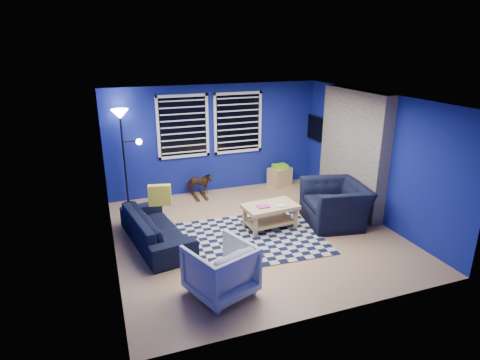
# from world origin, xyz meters

# --- Properties ---
(floor) EXTENTS (5.00, 5.00, 0.00)m
(floor) POSITION_xyz_m (0.00, 0.00, 0.00)
(floor) COLOR tan
(floor) RESTS_ON ground
(ceiling) EXTENTS (5.00, 5.00, 0.00)m
(ceiling) POSITION_xyz_m (0.00, 0.00, 2.50)
(ceiling) COLOR white
(ceiling) RESTS_ON wall_back
(wall_back) EXTENTS (5.00, 0.00, 5.00)m
(wall_back) POSITION_xyz_m (0.00, 2.50, 1.25)
(wall_back) COLOR navy
(wall_back) RESTS_ON floor
(wall_left) EXTENTS (0.00, 5.00, 5.00)m
(wall_left) POSITION_xyz_m (-2.50, 0.00, 1.25)
(wall_left) COLOR navy
(wall_left) RESTS_ON floor
(wall_right) EXTENTS (0.00, 5.00, 5.00)m
(wall_right) POSITION_xyz_m (2.50, 0.00, 1.25)
(wall_right) COLOR navy
(wall_right) RESTS_ON floor
(fireplace) EXTENTS (0.65, 2.00, 2.50)m
(fireplace) POSITION_xyz_m (2.36, 0.50, 1.20)
(fireplace) COLOR gray
(fireplace) RESTS_ON floor
(window_left) EXTENTS (1.17, 0.06, 1.42)m
(window_left) POSITION_xyz_m (-0.75, 2.46, 1.60)
(window_left) COLOR black
(window_left) RESTS_ON wall_back
(window_right) EXTENTS (1.17, 0.06, 1.42)m
(window_right) POSITION_xyz_m (0.55, 2.46, 1.60)
(window_right) COLOR black
(window_right) RESTS_ON wall_back
(tv) EXTENTS (0.07, 1.00, 0.58)m
(tv) POSITION_xyz_m (2.45, 2.00, 1.40)
(tv) COLOR black
(tv) RESTS_ON wall_right
(rug) EXTENTS (2.61, 2.13, 0.02)m
(rug) POSITION_xyz_m (-0.13, -0.16, 0.01)
(rug) COLOR black
(rug) RESTS_ON floor
(sofa) EXTENTS (2.09, 1.10, 0.58)m
(sofa) POSITION_xyz_m (-1.78, 0.25, 0.29)
(sofa) COLOR black
(sofa) RESTS_ON floor
(armchair_big) EXTENTS (1.40, 1.28, 0.80)m
(armchair_big) POSITION_xyz_m (1.65, -0.09, 0.40)
(armchair_big) COLOR black
(armchair_big) RESTS_ON floor
(armchair_bent) EXTENTS (1.06, 1.08, 0.77)m
(armchair_bent) POSITION_xyz_m (-1.16, -1.57, 0.38)
(armchair_bent) COLOR gray
(armchair_bent) RESTS_ON floor
(rocking_horse) EXTENTS (0.45, 0.65, 0.50)m
(rocking_horse) POSITION_xyz_m (-0.50, 2.18, 0.32)
(rocking_horse) COLOR #472C17
(rocking_horse) RESTS_ON floor
(coffee_table) EXTENTS (1.05, 0.66, 0.50)m
(coffee_table) POSITION_xyz_m (0.35, 0.11, 0.35)
(coffee_table) COLOR tan
(coffee_table) RESTS_ON rug
(cabinet) EXTENTS (0.62, 0.50, 0.54)m
(cabinet) POSITION_xyz_m (1.57, 2.25, 0.24)
(cabinet) COLOR tan
(cabinet) RESTS_ON floor
(floor_lamp) EXTENTS (0.57, 0.35, 2.09)m
(floor_lamp) POSITION_xyz_m (-2.06, 2.25, 1.71)
(floor_lamp) COLOR black
(floor_lamp) RESTS_ON floor
(throw_pillow) EXTENTS (0.42, 0.21, 0.38)m
(throw_pillow) POSITION_xyz_m (-1.63, 0.57, 0.77)
(throw_pillow) COLOR yellow
(throw_pillow) RESTS_ON sofa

